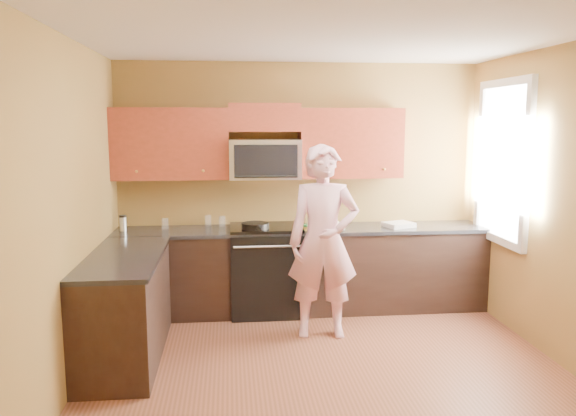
{
  "coord_description": "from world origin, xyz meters",
  "views": [
    {
      "loc": [
        -0.78,
        -4.25,
        2.05
      ],
      "look_at": [
        -0.2,
        1.3,
        1.2
      ],
      "focal_mm": 35.16,
      "sensor_mm": 36.0,
      "label": 1
    }
  ],
  "objects": [
    {
      "name": "wall_right",
      "position": [
        2.0,
        0.0,
        1.35
      ],
      "size": [
        0.0,
        4.0,
        4.0
      ],
      "primitive_type": "plane",
      "rotation": [
        1.57,
        0.0,
        -1.57
      ],
      "color": "olive",
      "rests_on": "ground"
    },
    {
      "name": "glass_a",
      "position": [
        -1.47,
        1.77,
        0.98
      ],
      "size": [
        0.08,
        0.08,
        0.12
      ],
      "primitive_type": "cylinder",
      "rotation": [
        0.0,
        0.0,
        -0.18
      ],
      "color": "silver",
      "rests_on": "countertop_back"
    },
    {
      "name": "cabinet_back_run",
      "position": [
        0.0,
        1.7,
        0.44
      ],
      "size": [
        4.0,
        0.6,
        0.88
      ],
      "primitive_type": "cube",
      "color": "black",
      "rests_on": "floor"
    },
    {
      "name": "upper_cab_right",
      "position": [
        0.54,
        1.83,
        1.45
      ],
      "size": [
        1.12,
        0.33,
        0.75
      ],
      "primitive_type": null,
      "color": "maroon",
      "rests_on": "wall_back"
    },
    {
      "name": "stove",
      "position": [
        -0.4,
        1.68,
        0.47
      ],
      "size": [
        0.76,
        0.65,
        0.95
      ],
      "primitive_type": null,
      "color": "black",
      "rests_on": "floor"
    },
    {
      "name": "napkin_a",
      "position": [
        0.36,
        1.45,
        0.95
      ],
      "size": [
        0.12,
        0.13,
        0.06
      ],
      "primitive_type": "ellipsoid",
      "rotation": [
        0.0,
        0.0,
        0.05
      ],
      "color": "silver",
      "rests_on": "countertop_back"
    },
    {
      "name": "cabinet_left_run",
      "position": [
        -1.7,
        0.6,
        0.44
      ],
      "size": [
        0.6,
        1.6,
        0.88
      ],
      "primitive_type": "cube",
      "color": "black",
      "rests_on": "floor"
    },
    {
      "name": "wall_back",
      "position": [
        0.0,
        2.0,
        1.35
      ],
      "size": [
        4.0,
        0.0,
        4.0
      ],
      "primitive_type": "plane",
      "rotation": [
        1.57,
        0.0,
        0.0
      ],
      "color": "olive",
      "rests_on": "ground"
    },
    {
      "name": "glass_b",
      "position": [
        -0.87,
        1.84,
        0.98
      ],
      "size": [
        0.08,
        0.08,
        0.12
      ],
      "primitive_type": "cylinder",
      "rotation": [
        0.0,
        0.0,
        -0.11
      ],
      "color": "silver",
      "rests_on": "countertop_back"
    },
    {
      "name": "butter_tub",
      "position": [
        0.04,
        1.55,
        0.92
      ],
      "size": [
        0.12,
        0.12,
        0.08
      ],
      "primitive_type": null,
      "rotation": [
        0.0,
        0.0,
        -0.03
      ],
      "color": "#FFBF43",
      "rests_on": "countertop_back"
    },
    {
      "name": "upper_cab_left",
      "position": [
        -1.39,
        1.83,
        1.45
      ],
      "size": [
        1.22,
        0.33,
        0.75
      ],
      "primitive_type": null,
      "color": "maroon",
      "rests_on": "wall_back"
    },
    {
      "name": "glass_c",
      "position": [
        -1.02,
        1.91,
        0.98
      ],
      "size": [
        0.09,
        0.09,
        0.12
      ],
      "primitive_type": "cylinder",
      "rotation": [
        0.0,
        0.0,
        0.25
      ],
      "color": "silver",
      "rests_on": "countertop_back"
    },
    {
      "name": "toast_slice",
      "position": [
        0.21,
        1.68,
        0.93
      ],
      "size": [
        0.14,
        0.14,
        0.01
      ],
      "primitive_type": "cube",
      "rotation": [
        0.0,
        0.0,
        -0.33
      ],
      "color": "#B27F47",
      "rests_on": "countertop_back"
    },
    {
      "name": "floor",
      "position": [
        0.0,
        0.0,
        0.0
      ],
      "size": [
        4.0,
        4.0,
        0.0
      ],
      "primitive_type": "plane",
      "color": "brown",
      "rests_on": "ground"
    },
    {
      "name": "wall_left",
      "position": [
        -2.0,
        0.0,
        1.35
      ],
      "size": [
        0.0,
        4.0,
        4.0
      ],
      "primitive_type": "plane",
      "rotation": [
        1.57,
        0.0,
        1.57
      ],
      "color": "olive",
      "rests_on": "ground"
    },
    {
      "name": "wall_front",
      "position": [
        0.0,
        -2.0,
        1.35
      ],
      "size": [
        4.0,
        0.0,
        4.0
      ],
      "primitive_type": "plane",
      "rotation": [
        -1.57,
        0.0,
        0.0
      ],
      "color": "olive",
      "rests_on": "ground"
    },
    {
      "name": "ceiling",
      "position": [
        0.0,
        0.0,
        2.7
      ],
      "size": [
        4.0,
        4.0,
        0.0
      ],
      "primitive_type": "plane",
      "rotation": [
        3.14,
        0.0,
        0.0
      ],
      "color": "white",
      "rests_on": "ground"
    },
    {
      "name": "travel_mug",
      "position": [
        -1.9,
        1.73,
        0.92
      ],
      "size": [
        0.1,
        0.1,
        0.16
      ],
      "primitive_type": null,
      "rotation": [
        0.0,
        0.0,
        -0.37
      ],
      "color": "silver",
      "rests_on": "countertop_back"
    },
    {
      "name": "microwave",
      "position": [
        -0.4,
        1.8,
        1.45
      ],
      "size": [
        0.76,
        0.4,
        0.42
      ],
      "primitive_type": null,
      "color": "silver",
      "rests_on": "wall_back"
    },
    {
      "name": "countertop_back",
      "position": [
        0.0,
        1.69,
        0.9
      ],
      "size": [
        4.0,
        0.62,
        0.04
      ],
      "primitive_type": "cube",
      "color": "black",
      "rests_on": "cabinet_back_run"
    },
    {
      "name": "woman",
      "position": [
        0.1,
        0.94,
        0.92
      ],
      "size": [
        0.71,
        0.5,
        1.85
      ],
      "primitive_type": "imported",
      "rotation": [
        0.0,
        0.0,
        -0.09
      ],
      "color": "pink",
      "rests_on": "floor"
    },
    {
      "name": "napkin_b",
      "position": [
        0.37,
        1.7,
        0.95
      ],
      "size": [
        0.15,
        0.16,
        0.07
      ],
      "primitive_type": "ellipsoid",
      "rotation": [
        0.0,
        0.0,
        0.25
      ],
      "color": "silver",
      "rests_on": "countertop_back"
    },
    {
      "name": "frying_pan",
      "position": [
        -0.52,
        1.54,
        0.95
      ],
      "size": [
        0.36,
        0.54,
        0.07
      ],
      "primitive_type": null,
      "rotation": [
        0.0,
        0.0,
        0.14
      ],
      "color": "black",
      "rests_on": "stove"
    },
    {
      "name": "upper_cab_over_mw",
      "position": [
        -0.4,
        1.83,
        2.1
      ],
      "size": [
        0.76,
        0.33,
        0.3
      ],
      "primitive_type": "cube",
      "color": "maroon",
      "rests_on": "wall_back"
    },
    {
      "name": "window",
      "position": [
        1.98,
        1.2,
        1.65
      ],
      "size": [
        0.06,
        1.06,
        1.66
      ],
      "primitive_type": null,
      "color": "white",
      "rests_on": "wall_right"
    },
    {
      "name": "dish_towel",
      "position": [
        1.05,
        1.64,
        0.95
      ],
      "size": [
        0.37,
        0.33,
        0.05
      ],
      "primitive_type": "cube",
      "rotation": [
        0.0,
        0.0,
        0.36
      ],
      "color": "white",
      "rests_on": "countertop_back"
    },
    {
      "name": "countertop_left",
      "position": [
        -1.69,
        0.6,
        0.9
      ],
      "size": [
        0.62,
        1.6,
        0.04
      ],
      "primitive_type": "cube",
      "color": "black",
      "rests_on": "cabinet_left_run"
    }
  ]
}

